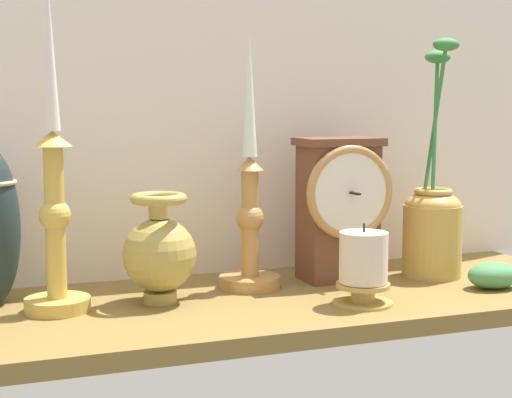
% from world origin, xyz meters
% --- Properties ---
extents(ground_plane, '(1.00, 0.36, 0.02)m').
position_xyz_m(ground_plane, '(0.00, 0.00, -0.01)').
color(ground_plane, brown).
extents(back_wall, '(1.20, 0.02, 0.65)m').
position_xyz_m(back_wall, '(0.00, 0.18, 0.33)').
color(back_wall, silver).
rests_on(back_wall, ground_plane).
extents(mantel_clock, '(0.14, 0.11, 0.22)m').
position_xyz_m(mantel_clock, '(0.12, 0.06, 0.12)').
color(mantel_clock, brown).
rests_on(mantel_clock, ground_plane).
extents(candlestick_tall_left, '(0.09, 0.09, 0.37)m').
position_xyz_m(candlestick_tall_left, '(-0.03, 0.06, 0.11)').
color(candlestick_tall_left, '#BA8448').
rests_on(candlestick_tall_left, ground_plane).
extents(candlestick_tall_center, '(0.09, 0.09, 0.43)m').
position_xyz_m(candlestick_tall_center, '(-0.31, 0.02, 0.14)').
color(candlestick_tall_center, gold).
rests_on(candlestick_tall_center, ground_plane).
extents(brass_vase_bulbous, '(0.10, 0.10, 0.15)m').
position_xyz_m(brass_vase_bulbous, '(-0.17, 0.02, 0.07)').
color(brass_vase_bulbous, '#A99448').
rests_on(brass_vase_bulbous, ground_plane).
extents(brass_vase_jar, '(0.09, 0.09, 0.37)m').
position_xyz_m(brass_vase_jar, '(0.27, 0.03, 0.08)').
color(brass_vase_jar, tan).
rests_on(brass_vase_jar, ground_plane).
extents(pillar_candle_front, '(0.08, 0.08, 0.11)m').
position_xyz_m(pillar_candle_front, '(0.09, -0.09, 0.05)').
color(pillar_candle_front, tan).
rests_on(pillar_candle_front, ground_plane).
extents(ivy_sprig, '(0.08, 0.06, 0.04)m').
position_xyz_m(ivy_sprig, '(0.31, -0.07, 0.02)').
color(ivy_sprig, '#468851').
rests_on(ivy_sprig, ground_plane).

